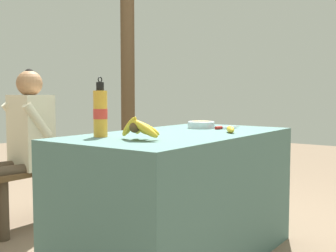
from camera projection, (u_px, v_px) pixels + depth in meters
name	position (u px, v px, depth m)	size (l,w,h in m)	color
market_counter	(181.00, 197.00, 2.38)	(1.42, 0.75, 0.73)	#4C706B
banana_bunch_ripe	(139.00, 128.00, 1.98)	(0.14, 0.26, 0.13)	#4C381E
serving_bowl	(201.00, 124.00, 2.69)	(0.17, 0.17, 0.04)	silver
water_bottle	(100.00, 113.00, 2.13)	(0.07, 0.07, 0.30)	gold
loose_banana_front	(230.00, 129.00, 2.37)	(0.15, 0.12, 0.04)	gold
knife	(224.00, 127.00, 2.63)	(0.22, 0.06, 0.02)	#BCBCC1
wooden_bench	(33.00, 177.00, 2.99)	(1.59, 0.32, 0.43)	brown
seated_vendor	(25.00, 138.00, 2.89)	(0.44, 0.42, 1.12)	#473828
banana_bunch_green	(81.00, 152.00, 3.36)	(0.13, 0.24, 0.12)	#4C381E
support_post_far	(128.00, 64.00, 4.10)	(0.14, 0.14, 2.47)	#4C3823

